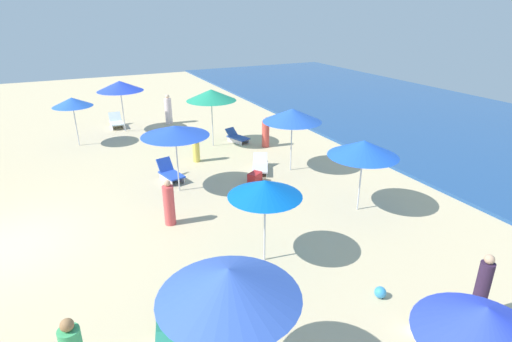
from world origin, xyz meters
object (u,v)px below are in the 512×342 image
at_px(cooler_box_2, 255,178).
at_px(umbrella_4, 292,115).
at_px(umbrella_7, 484,322).
at_px(umbrella_8, 265,188).
at_px(beachgoer_1, 196,147).
at_px(umbrella_6, 120,86).
at_px(lounge_chair_6_0, 116,122).
at_px(beach_ball_1, 380,292).
at_px(lounge_chair_3_1, 171,341).
at_px(beachgoer_5, 168,110).
at_px(umbrella_0, 72,102).
at_px(umbrella_2, 175,131).
at_px(umbrella_3, 229,283).
at_px(beachgoer_2, 482,290).
at_px(cooler_box_0, 427,325).
at_px(beachgoer_0, 169,204).
at_px(umbrella_1, 364,148).
at_px(lounge_chair_4_0, 260,166).
at_px(lounge_chair_5_0, 237,137).
at_px(umbrella_5, 211,95).
at_px(beachgoer_3, 266,133).
at_px(lounge_chair_2_0, 170,173).

bearing_deg(cooler_box_2, umbrella_4, 163.54).
xyz_separation_m(umbrella_7, umbrella_8, (-5.56, -0.77, 0.01)).
bearing_deg(beachgoer_1, umbrella_6, -34.53).
xyz_separation_m(lounge_chair_6_0, beach_ball_1, (17.75, 3.45, -0.15)).
xyz_separation_m(lounge_chair_3_1, beachgoer_5, (-16.77, 4.29, 0.50)).
relative_size(umbrella_0, umbrella_8, 1.01).
height_order(umbrella_2, lounge_chair_3_1, umbrella_2).
distance_m(umbrella_3, beachgoer_1, 11.98).
height_order(beachgoer_2, cooler_box_0, beachgoer_2).
distance_m(beachgoer_0, beachgoer_5, 12.06).
relative_size(umbrella_1, lounge_chair_3_1, 1.73).
height_order(lounge_chair_6_0, beachgoer_5, beachgoer_5).
relative_size(umbrella_7, beachgoer_5, 1.41).
height_order(umbrella_1, beachgoer_1, umbrella_1).
xyz_separation_m(lounge_chair_6_0, beachgoer_0, (12.16, -0.10, 0.39)).
bearing_deg(umbrella_1, lounge_chair_6_0, -157.25).
height_order(beachgoer_5, beach_ball_1, beachgoer_5).
xyz_separation_m(lounge_chair_4_0, umbrella_7, (11.36, -1.95, 1.89)).
height_order(umbrella_3, beachgoer_1, umbrella_3).
distance_m(umbrella_0, umbrella_2, 7.90).
height_order(umbrella_0, cooler_box_0, umbrella_0).
relative_size(umbrella_1, lounge_chair_5_0, 1.73).
relative_size(umbrella_0, umbrella_6, 0.86).
bearing_deg(umbrella_2, beach_ball_1, 18.24).
relative_size(umbrella_5, beachgoer_3, 1.86).
xyz_separation_m(umbrella_8, cooler_box_0, (3.85, 1.87, -1.92)).
height_order(umbrella_7, beachgoer_5, umbrella_7).
xyz_separation_m(lounge_chair_3_1, beachgoer_3, (-10.55, 7.43, 0.41)).
bearing_deg(lounge_chair_5_0, umbrella_4, -102.50).
bearing_deg(lounge_chair_4_0, umbrella_4, 5.51).
relative_size(umbrella_6, beachgoer_0, 1.84).
bearing_deg(umbrella_0, lounge_chair_2_0, 25.31).
relative_size(umbrella_0, umbrella_7, 0.99).
xyz_separation_m(lounge_chair_2_0, umbrella_6, (-7.71, -0.50, 2.18)).
distance_m(umbrella_8, beachgoer_3, 9.65).
distance_m(umbrella_2, cooler_box_0, 9.82).
xyz_separation_m(umbrella_0, umbrella_6, (-1.49, 2.44, 0.32)).
distance_m(lounge_chair_6_0, umbrella_8, 15.40).
bearing_deg(umbrella_7, umbrella_3, -123.78).
height_order(umbrella_1, umbrella_7, umbrella_1).
bearing_deg(umbrella_8, umbrella_0, -163.18).
bearing_deg(beachgoer_2, umbrella_3, -75.60).
distance_m(umbrella_1, lounge_chair_5_0, 8.79).
xyz_separation_m(umbrella_3, lounge_chair_6_0, (-18.65, 0.70, -2.10)).
height_order(umbrella_4, beachgoer_0, umbrella_4).
relative_size(umbrella_6, beach_ball_1, 9.77).
height_order(beachgoer_0, cooler_box_2, beachgoer_0).
distance_m(umbrella_7, beachgoer_3, 14.57).
xyz_separation_m(lounge_chair_2_0, cooler_box_0, (10.30, 2.76, -0.09)).
xyz_separation_m(umbrella_0, beachgoer_1, (4.66, 4.51, -1.46)).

